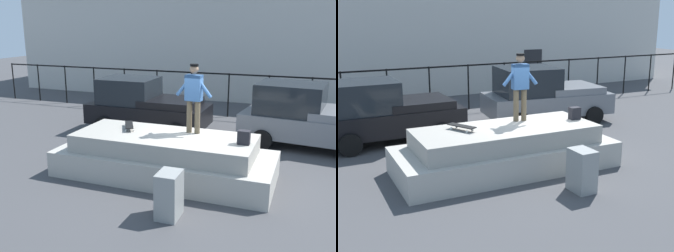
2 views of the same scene
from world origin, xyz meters
TOP-DOWN VIEW (x-y plane):
  - ground_plane at (0.00, 0.00)m, footprint 60.00×60.00m
  - concrete_ledge at (-0.91, -0.47)m, footprint 5.51×2.25m
  - skateboarder at (-0.29, -0.03)m, footprint 0.98×0.28m
  - skateboard at (-1.99, -0.26)m, footprint 0.54×0.78m
  - backpack at (1.08, -0.52)m, footprint 0.28×0.20m
  - car_black_pickup_near at (-3.14, 3.26)m, footprint 4.31×2.14m
  - car_grey_pickup_mid at (2.43, 3.41)m, footprint 4.62×2.59m
  - utility_box at (-0.02, -2.46)m, footprint 0.45×0.61m
  - fence_row at (0.00, 6.48)m, footprint 24.06×0.06m
  - warehouse_building at (0.00, 13.50)m, footprint 27.92×8.34m

SIDE VIEW (x-z plane):
  - ground_plane at x=0.00m, z-range 0.00..0.00m
  - utility_box at x=-0.02m, z-range 0.00..0.96m
  - concrete_ledge at x=-0.91m, z-range -0.05..1.04m
  - car_black_pickup_near at x=-3.14m, z-range -0.02..1.89m
  - car_grey_pickup_mid at x=2.43m, z-range -0.03..1.96m
  - skateboard at x=-1.99m, z-range 1.13..1.25m
  - fence_row at x=0.00m, z-range 0.31..2.13m
  - backpack at x=1.08m, z-range 1.09..1.42m
  - skateboarder at x=-0.29m, z-range 1.23..2.97m
  - warehouse_building at x=0.00m, z-range 0.01..5.87m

